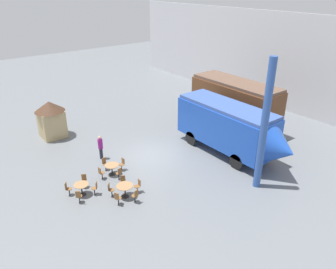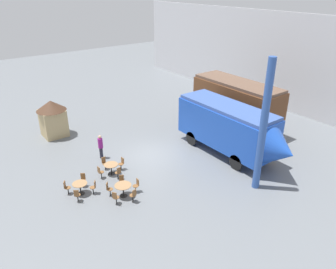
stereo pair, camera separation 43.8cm
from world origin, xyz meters
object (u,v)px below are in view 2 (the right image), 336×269
cafe_table_mid (123,187)px  cafe_table_near (80,186)px  cafe_table_far (111,166)px  visitor_person (101,146)px  passenger_coach_wooden (237,101)px  streamlined_locomotive (233,128)px  cafe_chair_0 (83,179)px  ticket_kiosk (53,116)px

cafe_table_mid → cafe_table_near: bearing=-132.1°
cafe_table_far → visitor_person: bearing=169.3°
cafe_table_far → passenger_coach_wooden: bearing=92.0°
streamlined_locomotive → cafe_table_far: size_ratio=10.20×
passenger_coach_wooden → cafe_table_mid: (3.06, -12.72, -1.76)m
streamlined_locomotive → cafe_chair_0: size_ratio=10.73×
cafe_table_far → visitor_person: visitor_person is taller
cafe_table_far → visitor_person: (-2.35, 0.45, 0.40)m
cafe_table_mid → visitor_person: (-4.98, 1.04, 0.33)m
streamlined_locomotive → ticket_kiosk: streamlined_locomotive is taller
cafe_table_near → cafe_chair_0: (-0.66, 0.47, -0.07)m
streamlined_locomotive → ticket_kiosk: bearing=-140.4°
streamlined_locomotive → cafe_table_near: (-2.04, -10.68, -1.57)m
passenger_coach_wooden → ticket_kiosk: size_ratio=2.62×
streamlined_locomotive → ticket_kiosk: (-10.96, -9.08, -0.48)m
cafe_table_near → cafe_table_far: size_ratio=0.96×
streamlined_locomotive → cafe_table_near: bearing=-100.8°
visitor_person → ticket_kiosk: ticket_kiosk is taller
cafe_table_near → passenger_coach_wooden: bearing=95.2°
passenger_coach_wooden → cafe_table_near: (1.32, -14.64, -1.82)m
cafe_table_near → ticket_kiosk: 9.13m
cafe_table_far → ticket_kiosk: (-8.03, -0.91, 1.10)m
streamlined_locomotive → passenger_coach_wooden: bearing=130.3°
cafe_table_far → ticket_kiosk: bearing=-173.5°
streamlined_locomotive → cafe_table_far: (-2.93, -8.17, -1.57)m
visitor_person → ticket_kiosk: size_ratio=0.59×
cafe_table_far → visitor_person: 2.42m
passenger_coach_wooden → ticket_kiosk: bearing=-120.2°
cafe_table_near → cafe_table_far: bearing=109.5°
cafe_table_far → ticket_kiosk: ticket_kiosk is taller
passenger_coach_wooden → cafe_table_far: passenger_coach_wooden is taller
streamlined_locomotive → cafe_table_far: bearing=-109.7°
streamlined_locomotive → cafe_table_mid: bearing=-92.0°
cafe_table_mid → streamlined_locomotive: bearing=88.0°
streamlined_locomotive → cafe_table_near: 10.99m
passenger_coach_wooden → visitor_person: (-1.92, -11.68, -1.43)m
cafe_table_far → cafe_chair_0: bearing=-83.6°
streamlined_locomotive → cafe_chair_0: bearing=-104.8°
cafe_table_far → cafe_chair_0: cafe_chair_0 is taller
passenger_coach_wooden → cafe_table_near: size_ratio=8.98×
cafe_table_mid → cafe_chair_0: size_ratio=1.14×
visitor_person → cafe_table_mid: bearing=-11.8°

